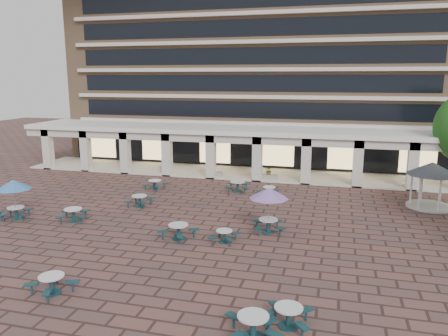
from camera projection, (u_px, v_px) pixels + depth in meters
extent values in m
plane|color=brown|center=(188.00, 223.00, 27.33)|extent=(120.00, 120.00, 0.00)
cube|color=#9A7757|center=(261.00, 59.00, 49.24)|extent=(40.00, 15.00, 22.00)
cube|color=beige|center=(246.00, 123.00, 43.22)|extent=(36.80, 0.50, 0.35)
cube|color=black|center=(247.00, 110.00, 43.18)|extent=(35.20, 0.05, 1.60)
cube|color=beige|center=(247.00, 97.00, 42.69)|extent=(36.80, 0.50, 0.35)
cube|color=black|center=(247.00, 83.00, 42.64)|extent=(35.20, 0.05, 1.60)
cube|color=beige|center=(247.00, 70.00, 42.16)|extent=(36.80, 0.50, 0.35)
cube|color=black|center=(248.00, 56.00, 42.11)|extent=(35.20, 0.05, 1.60)
cube|color=beige|center=(247.00, 42.00, 41.63)|extent=(36.80, 0.50, 0.35)
cube|color=black|center=(248.00, 28.00, 41.58)|extent=(35.20, 0.05, 1.60)
cube|color=beige|center=(248.00, 13.00, 41.10)|extent=(36.80, 0.50, 0.35)
cube|color=white|center=(240.00, 129.00, 40.68)|extent=(42.00, 6.60, 0.40)
cube|color=beige|center=(233.00, 138.00, 38.07)|extent=(42.00, 0.30, 0.90)
cube|color=black|center=(246.00, 150.00, 43.73)|extent=(38.00, 0.15, 3.20)
cube|color=beige|center=(240.00, 173.00, 41.53)|extent=(42.00, 6.00, 0.12)
cube|color=beige|center=(48.00, 149.00, 43.36)|extent=(0.80, 0.80, 4.00)
cube|color=beige|center=(86.00, 151.00, 42.32)|extent=(0.80, 0.80, 4.00)
cube|color=beige|center=(125.00, 152.00, 41.27)|extent=(0.80, 0.80, 4.00)
cube|color=beige|center=(167.00, 154.00, 40.23)|extent=(0.80, 0.80, 4.00)
cube|color=beige|center=(211.00, 156.00, 39.19)|extent=(0.80, 0.80, 4.00)
cube|color=beige|center=(257.00, 159.00, 38.15)|extent=(0.80, 0.80, 4.00)
cube|color=beige|center=(306.00, 161.00, 37.10)|extent=(0.80, 0.80, 4.00)
cube|color=beige|center=(358.00, 163.00, 36.06)|extent=(0.80, 0.80, 4.00)
cube|color=beige|center=(413.00, 166.00, 35.02)|extent=(0.80, 0.80, 4.00)
cube|color=#FFD88C|center=(102.00, 146.00, 47.58)|extent=(3.20, 0.08, 2.40)
cube|color=#FFD88C|center=(157.00, 149.00, 46.00)|extent=(3.20, 0.08, 2.40)
cube|color=#FFD88C|center=(215.00, 151.00, 44.42)|extent=(3.20, 0.08, 2.40)
cube|color=#FFD88C|center=(278.00, 154.00, 42.84)|extent=(3.20, 0.08, 2.40)
cube|color=#FFD88C|center=(345.00, 157.00, 41.26)|extent=(3.20, 0.08, 2.40)
cube|color=#FFD88C|center=(418.00, 160.00, 39.68)|extent=(3.20, 0.08, 2.40)
cube|color=#153740|center=(0.00, 212.00, 28.18)|extent=(0.61, 0.59, 0.05)
cylinder|color=#153740|center=(1.00, 215.00, 28.23)|extent=(0.08, 0.08, 0.43)
cylinder|color=#153740|center=(53.00, 293.00, 18.51)|extent=(0.74, 0.74, 0.04)
cylinder|color=#153740|center=(52.00, 286.00, 18.44)|extent=(0.19, 0.19, 0.70)
cylinder|color=silver|center=(51.00, 276.00, 18.35)|extent=(1.06, 1.06, 0.05)
cube|color=#153740|center=(72.00, 282.00, 18.54)|extent=(0.65, 0.50, 0.05)
cylinder|color=#153740|center=(73.00, 287.00, 18.59)|extent=(0.09, 0.09, 0.45)
cube|color=#153740|center=(56.00, 274.00, 19.22)|extent=(0.50, 0.65, 0.05)
cylinder|color=#153740|center=(57.00, 279.00, 19.27)|extent=(0.09, 0.09, 0.45)
cube|color=#153740|center=(31.00, 284.00, 18.30)|extent=(0.65, 0.50, 0.05)
cylinder|color=#153740|center=(32.00, 290.00, 18.35)|extent=(0.09, 0.09, 0.45)
cube|color=#153740|center=(47.00, 292.00, 17.61)|extent=(0.50, 0.65, 0.05)
cylinder|color=#153740|center=(48.00, 298.00, 17.66)|extent=(0.09, 0.09, 0.45)
cylinder|color=#153740|center=(253.00, 328.00, 15.29)|extent=(0.20, 0.20, 0.75)
cylinder|color=silver|center=(253.00, 316.00, 15.20)|extent=(1.13, 1.13, 0.06)
cube|color=#153740|center=(268.00, 314.00, 15.92)|extent=(0.56, 0.70, 0.06)
cylinder|color=#153740|center=(268.00, 321.00, 15.97)|extent=(0.09, 0.09, 0.47)
cube|color=#153740|center=(234.00, 316.00, 15.83)|extent=(0.70, 0.56, 0.06)
cylinder|color=#153740|center=(234.00, 322.00, 15.89)|extent=(0.09, 0.09, 0.47)
cube|color=#153740|center=(237.00, 336.00, 14.62)|extent=(0.56, 0.70, 0.06)
cube|color=#153740|center=(274.00, 334.00, 14.70)|extent=(0.70, 0.56, 0.06)
cylinder|color=#153740|center=(288.00, 326.00, 16.02)|extent=(0.74, 0.74, 0.04)
cylinder|color=#153740|center=(288.00, 318.00, 15.95)|extent=(0.19, 0.19, 0.70)
cylinder|color=silver|center=(289.00, 308.00, 15.87)|extent=(1.06, 1.06, 0.05)
cube|color=#153740|center=(306.00, 310.00, 16.31)|extent=(0.63, 0.61, 0.05)
cylinder|color=#153740|center=(306.00, 316.00, 16.35)|extent=(0.08, 0.08, 0.44)
cube|color=#153740|center=(276.00, 305.00, 16.64)|extent=(0.61, 0.63, 0.05)
cylinder|color=#153740|center=(275.00, 311.00, 16.69)|extent=(0.08, 0.08, 0.44)
cube|color=#153740|center=(270.00, 321.00, 15.55)|extent=(0.63, 0.61, 0.05)
cylinder|color=#153740|center=(269.00, 327.00, 15.60)|extent=(0.08, 0.08, 0.44)
cube|color=#153740|center=(302.00, 326.00, 15.21)|extent=(0.61, 0.63, 0.05)
cylinder|color=#153740|center=(302.00, 333.00, 15.26)|extent=(0.08, 0.08, 0.44)
cylinder|color=#153740|center=(17.00, 219.00, 28.17)|extent=(0.75, 0.75, 0.04)
cylinder|color=#153740|center=(16.00, 214.00, 28.11)|extent=(0.19, 0.19, 0.70)
cylinder|color=silver|center=(16.00, 207.00, 28.02)|extent=(1.06, 1.06, 0.05)
cube|color=#153740|center=(29.00, 209.00, 28.71)|extent=(0.52, 0.66, 0.05)
cylinder|color=#153740|center=(29.00, 213.00, 28.76)|extent=(0.09, 0.09, 0.45)
cube|color=#153740|center=(10.00, 210.00, 28.60)|extent=(0.66, 0.52, 0.05)
cylinder|color=#153740|center=(11.00, 213.00, 28.65)|extent=(0.09, 0.09, 0.45)
cube|color=#153740|center=(3.00, 215.00, 27.46)|extent=(0.52, 0.66, 0.05)
cylinder|color=#153740|center=(3.00, 219.00, 27.51)|extent=(0.09, 0.09, 0.45)
cube|color=#153740|center=(22.00, 215.00, 27.56)|extent=(0.66, 0.52, 0.05)
cylinder|color=#153740|center=(23.00, 218.00, 27.61)|extent=(0.09, 0.09, 0.45)
cylinder|color=gray|center=(15.00, 200.00, 27.92)|extent=(0.05, 0.05, 2.56)
cone|color=#3779BD|center=(13.00, 185.00, 27.71)|extent=(2.24, 2.24, 0.59)
cylinder|color=#153740|center=(179.00, 238.00, 24.75)|extent=(0.79, 0.79, 0.05)
cylinder|color=#153740|center=(178.00, 232.00, 24.68)|extent=(0.20, 0.20, 0.74)
cylinder|color=silver|center=(178.00, 225.00, 24.59)|extent=(1.13, 1.13, 0.06)
cube|color=#153740|center=(194.00, 229.00, 24.80)|extent=(0.69, 0.55, 0.06)
cylinder|color=#153740|center=(194.00, 234.00, 24.86)|extent=(0.09, 0.09, 0.47)
cube|color=#153740|center=(177.00, 225.00, 25.50)|extent=(0.55, 0.69, 0.06)
cylinder|color=#153740|center=(177.00, 229.00, 25.55)|extent=(0.09, 0.09, 0.47)
cube|color=#153740|center=(163.00, 231.00, 24.50)|extent=(0.69, 0.55, 0.06)
cylinder|color=#153740|center=(163.00, 236.00, 24.56)|extent=(0.09, 0.09, 0.47)
cube|color=#153740|center=(180.00, 236.00, 23.81)|extent=(0.55, 0.69, 0.06)
cylinder|color=#153740|center=(180.00, 240.00, 23.86)|extent=(0.09, 0.09, 0.47)
cylinder|color=#153740|center=(268.00, 232.00, 25.72)|extent=(0.78, 0.78, 0.04)
cylinder|color=#153740|center=(268.00, 227.00, 25.65)|extent=(0.20, 0.20, 0.74)
cylinder|color=silver|center=(268.00, 219.00, 25.56)|extent=(1.11, 1.11, 0.06)
cube|color=#153740|center=(277.00, 221.00, 26.23)|extent=(0.58, 0.69, 0.06)
cylinder|color=#153740|center=(277.00, 225.00, 26.28)|extent=(0.09, 0.09, 0.47)
cube|color=#153740|center=(257.00, 221.00, 26.22)|extent=(0.69, 0.58, 0.06)
cylinder|color=#153740|center=(257.00, 225.00, 26.27)|extent=(0.09, 0.09, 0.47)
cube|color=#153740|center=(259.00, 228.00, 25.01)|extent=(0.58, 0.69, 0.06)
cylinder|color=#153740|center=(259.00, 232.00, 25.07)|extent=(0.09, 0.09, 0.47)
cube|color=#153740|center=(280.00, 228.00, 25.03)|extent=(0.69, 0.58, 0.06)
cylinder|color=#153740|center=(280.00, 232.00, 25.08)|extent=(0.09, 0.09, 0.47)
cylinder|color=gray|center=(268.00, 211.00, 25.45)|extent=(0.06, 0.06, 2.68)
cone|color=#8763AD|center=(269.00, 193.00, 25.23)|extent=(2.34, 2.34, 0.61)
cylinder|color=#153740|center=(224.00, 242.00, 24.25)|extent=(0.64, 0.64, 0.04)
cylinder|color=#153740|center=(224.00, 237.00, 24.19)|extent=(0.16, 0.16, 0.60)
cylinder|color=silver|center=(224.00, 231.00, 24.11)|extent=(0.91, 0.91, 0.05)
cube|color=#153740|center=(236.00, 233.00, 24.46)|extent=(0.55, 0.51, 0.05)
cylinder|color=#153740|center=(236.00, 237.00, 24.50)|extent=(0.07, 0.07, 0.38)
cube|color=#153740|center=(219.00, 231.00, 24.80)|extent=(0.51, 0.55, 0.05)
cylinder|color=#153740|center=(219.00, 235.00, 24.84)|extent=(0.07, 0.07, 0.38)
cube|color=#153740|center=(212.00, 237.00, 23.88)|extent=(0.55, 0.51, 0.05)
cylinder|color=#153740|center=(212.00, 241.00, 23.92)|extent=(0.07, 0.07, 0.38)
cube|color=#153740|center=(230.00, 239.00, 23.54)|extent=(0.51, 0.55, 0.05)
cylinder|color=#153740|center=(230.00, 243.00, 23.58)|extent=(0.07, 0.07, 0.38)
cylinder|color=#153740|center=(140.00, 206.00, 30.93)|extent=(0.74, 0.74, 0.04)
cylinder|color=#153740|center=(140.00, 202.00, 30.86)|extent=(0.19, 0.19, 0.70)
cylinder|color=silver|center=(139.00, 196.00, 30.77)|extent=(1.06, 1.06, 0.05)
cube|color=#153740|center=(151.00, 198.00, 31.23)|extent=(0.63, 0.62, 0.05)
cylinder|color=#153740|center=(151.00, 202.00, 31.28)|extent=(0.08, 0.08, 0.45)
cube|color=#153740|center=(136.00, 197.00, 31.54)|extent=(0.62, 0.63, 0.05)
cylinder|color=#153740|center=(136.00, 201.00, 31.59)|extent=(0.08, 0.08, 0.45)
cube|color=#153740|center=(128.00, 202.00, 30.44)|extent=(0.63, 0.62, 0.05)
cylinder|color=#153740|center=(128.00, 205.00, 30.49)|extent=(0.08, 0.08, 0.45)
cube|color=#153740|center=(143.00, 203.00, 30.13)|extent=(0.62, 0.63, 0.05)
cylinder|color=#153740|center=(144.00, 206.00, 30.18)|extent=(0.08, 0.08, 0.45)
cylinder|color=#153740|center=(74.00, 221.00, 27.74)|extent=(0.78, 0.78, 0.04)
cylinder|color=#153740|center=(73.00, 216.00, 27.67)|extent=(0.20, 0.20, 0.73)
cylinder|color=silver|center=(73.00, 209.00, 27.58)|extent=(1.11, 1.11, 0.06)
cube|color=#153740|center=(85.00, 211.00, 28.29)|extent=(0.54, 0.68, 0.06)
cylinder|color=#153740|center=(86.00, 215.00, 28.34)|extent=(0.09, 0.09, 0.47)
cube|color=#153740|center=(66.00, 211.00, 28.19)|extent=(0.68, 0.54, 0.06)
cylinder|color=#153740|center=(66.00, 215.00, 28.24)|extent=(0.09, 0.09, 0.47)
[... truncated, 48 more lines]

